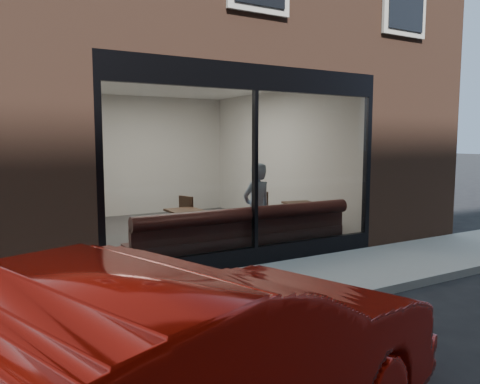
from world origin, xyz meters
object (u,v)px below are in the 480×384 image
person (257,209)px  cafe_table_right (300,203)px  cafe_chair_left (179,234)px  cafe_chair_right (255,226)px  cafe_table_left (184,210)px  banquette (242,247)px

person → cafe_table_right: size_ratio=2.74×
cafe_table_right → cafe_chair_left: bearing=164.8°
cafe_table_right → cafe_chair_right: 1.07m
cafe_table_left → cafe_chair_right: cafe_table_left is taller
person → cafe_chair_left: (-0.97, 1.25, -0.57)m
cafe_table_right → banquette: bearing=-156.0°
cafe_table_left → cafe_chair_right: size_ratio=1.54×
cafe_table_left → cafe_table_right: bearing=-7.1°
banquette → cafe_table_right: 2.10m
cafe_chair_left → banquette: bearing=92.3°
banquette → cafe_table_left: cafe_table_left is taller
person → cafe_table_right: person is taller
person → cafe_chair_left: 1.68m
person → cafe_table_left: (-1.01, 0.90, -0.07)m
banquette → cafe_table_left: bearing=116.8°
cafe_table_right → person: bearing=-157.2°
cafe_chair_left → cafe_table_right: bearing=147.2°
cafe_table_right → cafe_chair_right: (-0.69, 0.64, -0.50)m
banquette → cafe_table_left: size_ratio=6.82×
person → cafe_table_right: bearing=-165.8°
banquette → cafe_table_right: size_ratio=6.77×
cafe_table_left → person: bearing=-41.9°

